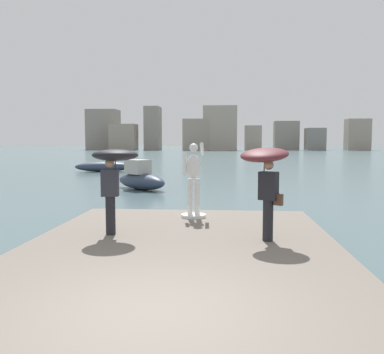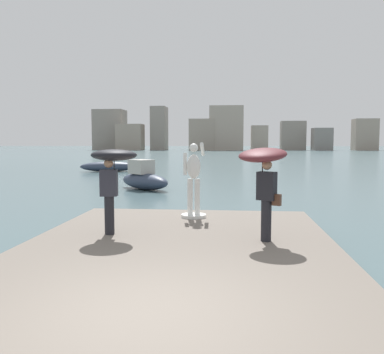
{
  "view_description": "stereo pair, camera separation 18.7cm",
  "coord_description": "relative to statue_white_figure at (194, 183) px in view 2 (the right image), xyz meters",
  "views": [
    {
      "loc": [
        0.89,
        -4.94,
        2.51
      ],
      "look_at": [
        0.0,
        6.34,
        1.55
      ],
      "focal_mm": 38.96,
      "sensor_mm": 36.0,
      "label": 1
    },
    {
      "loc": [
        1.08,
        -4.93,
        2.51
      ],
      "look_at": [
        0.0,
        6.34,
        1.55
      ],
      "focal_mm": 38.96,
      "sensor_mm": 36.0,
      "label": 2
    }
  ],
  "objects": [
    {
      "name": "ground_plane",
      "position": [
        -0.03,
        33.45,
        -1.35
      ],
      "size": [
        400.0,
        400.0,
        0.0
      ],
      "primitive_type": "plane",
      "color": "#4C666B"
    },
    {
      "name": "pier",
      "position": [
        -0.03,
        -4.14,
        -1.15
      ],
      "size": [
        6.54,
        10.81,
        0.4
      ],
      "primitive_type": "cube",
      "color": "#70665B",
      "rests_on": "ground"
    },
    {
      "name": "statue_white_figure",
      "position": [
        0.0,
        0.0,
        0.0
      ],
      "size": [
        0.7,
        0.91,
        2.1
      ],
      "color": "white",
      "rests_on": "pier"
    },
    {
      "name": "onlooker_left",
      "position": [
        -1.64,
        -2.27,
        0.61
      ],
      "size": [
        1.13,
        1.14,
        1.96
      ],
      "color": "black",
      "rests_on": "pier"
    },
    {
      "name": "onlooker_right",
      "position": [
        1.73,
        -2.58,
        0.62
      ],
      "size": [
        1.4,
        1.41,
        2.04
      ],
      "color": "black",
      "rests_on": "pier"
    },
    {
      "name": "boat_near",
      "position": [
        -9.25,
        22.68,
        -0.93
      ],
      "size": [
        4.92,
        2.32,
        0.84
      ],
      "color": "#2D384C",
      "rests_on": "ground"
    },
    {
      "name": "boat_leftward",
      "position": [
        -3.56,
        10.06,
        -0.79
      ],
      "size": [
        3.51,
        3.34,
        1.56
      ],
      "color": "#2D384C",
      "rests_on": "ground"
    },
    {
      "name": "distant_skyline",
      "position": [
        -8.31,
        113.89,
        3.93
      ],
      "size": [
        84.95,
        13.87,
        13.08
      ],
      "color": "gray",
      "rests_on": "ground"
    }
  ]
}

